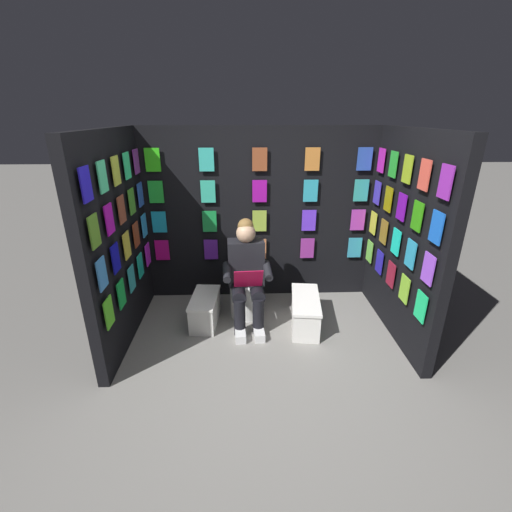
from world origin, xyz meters
name	(u,v)px	position (x,y,z in m)	size (l,w,h in m)	color
ground_plane	(268,383)	(0.00, 0.00, 0.00)	(30.00, 30.00, 0.00)	gray
display_wall_back	(259,216)	(0.00, -1.73, 1.06)	(2.88, 0.14, 2.11)	black
display_wall_left	(405,238)	(-1.44, -0.84, 1.06)	(0.14, 1.68, 2.11)	black
display_wall_right	(118,241)	(1.44, -0.84, 1.06)	(0.14, 1.68, 2.11)	black
toilet	(246,287)	(0.18, -1.25, 0.33)	(0.41, 0.56, 0.77)	white
person_reading	(247,274)	(0.17, -1.03, 0.60)	(0.54, 0.70, 1.19)	black
comic_longbox_near	(205,309)	(0.64, -1.02, 0.17)	(0.33, 0.62, 0.33)	white
comic_longbox_far	(305,312)	(-0.48, -0.91, 0.17)	(0.39, 0.76, 0.35)	white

